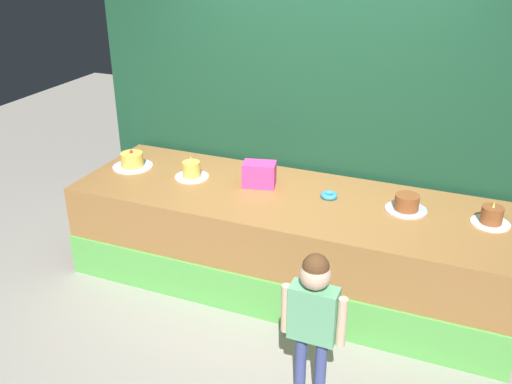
% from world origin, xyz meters
% --- Properties ---
extents(ground_plane, '(12.00, 12.00, 0.00)m').
position_xyz_m(ground_plane, '(0.00, 0.00, 0.00)').
color(ground_plane, gray).
extents(stage_platform, '(3.42, 1.11, 0.77)m').
position_xyz_m(stage_platform, '(0.00, 0.54, 0.38)').
color(stage_platform, '#9E6B38').
rests_on(stage_platform, ground_plane).
extents(curtain_backdrop, '(3.95, 0.08, 3.13)m').
position_xyz_m(curtain_backdrop, '(0.00, 1.19, 1.56)').
color(curtain_backdrop, '#19472D').
rests_on(curtain_backdrop, ground_plane).
extents(child_figure, '(0.39, 0.18, 1.02)m').
position_xyz_m(child_figure, '(0.55, -0.60, 0.66)').
color(child_figure, '#3F4C8C').
rests_on(child_figure, ground_plane).
extents(pink_box, '(0.29, 0.22, 0.20)m').
position_xyz_m(pink_box, '(-0.29, 0.65, 0.87)').
color(pink_box, '#F13F97').
rests_on(pink_box, stage_platform).
extents(donut, '(0.13, 0.13, 0.04)m').
position_xyz_m(donut, '(0.29, 0.64, 0.79)').
color(donut, '#3399D8').
rests_on(donut, stage_platform).
extents(cake_far_left, '(0.35, 0.35, 0.16)m').
position_xyz_m(cake_far_left, '(-1.45, 0.59, 0.82)').
color(cake_far_left, silver).
rests_on(cake_far_left, stage_platform).
extents(cake_center_left, '(0.28, 0.28, 0.19)m').
position_xyz_m(cake_center_left, '(-0.87, 0.59, 0.83)').
color(cake_center_left, white).
rests_on(cake_center_left, stage_platform).
extents(cake_center_right, '(0.31, 0.31, 0.12)m').
position_xyz_m(cake_center_right, '(0.87, 0.65, 0.82)').
color(cake_center_right, silver).
rests_on(cake_center_right, stage_platform).
extents(cake_far_right, '(0.27, 0.27, 0.17)m').
position_xyz_m(cake_far_right, '(1.45, 0.67, 0.83)').
color(cake_far_right, white).
rests_on(cake_far_right, stage_platform).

